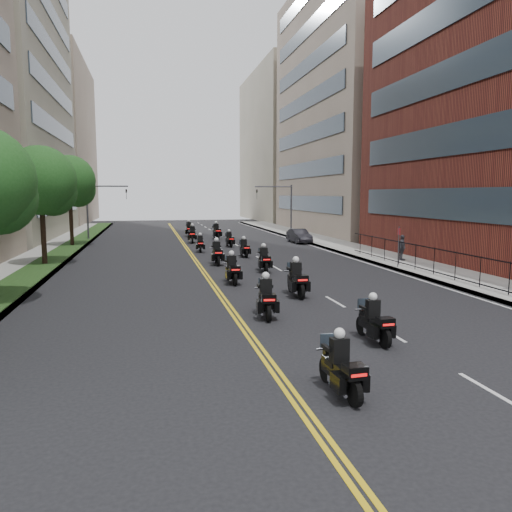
{
  "coord_description": "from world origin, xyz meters",
  "views": [
    {
      "loc": [
        -4.61,
        -9.95,
        4.63
      ],
      "look_at": [
        0.41,
        13.29,
        1.67
      ],
      "focal_mm": 35.0,
      "sensor_mm": 36.0,
      "label": 1
    }
  ],
  "objects_px": {
    "parked_sedan": "(299,236)",
    "motorcycle_1": "(374,323)",
    "motorcycle_12": "(189,230)",
    "motorcycle_3": "(297,281)",
    "motorcycle_0": "(341,369)",
    "motorcycle_4": "(232,271)",
    "motorcycle_9": "(229,240)",
    "motorcycle_8": "(200,244)",
    "pedestrian_c": "(402,248)",
    "motorcycle_6": "(217,254)",
    "motorcycle_11": "(216,232)",
    "motorcycle_10": "(192,235)",
    "motorcycle_7": "(244,249)",
    "motorcycle_2": "(266,299)",
    "motorcycle_5": "(264,260)"
  },
  "relations": [
    {
      "from": "motorcycle_7",
      "to": "parked_sedan",
      "type": "bearing_deg",
      "value": 50.53
    },
    {
      "from": "motorcycle_0",
      "to": "motorcycle_2",
      "type": "height_order",
      "value": "motorcycle_2"
    },
    {
      "from": "motorcycle_12",
      "to": "motorcycle_3",
      "type": "bearing_deg",
      "value": -85.31
    },
    {
      "from": "pedestrian_c",
      "to": "motorcycle_11",
      "type": "bearing_deg",
      "value": 33.2
    },
    {
      "from": "motorcycle_1",
      "to": "parked_sedan",
      "type": "bearing_deg",
      "value": 74.41
    },
    {
      "from": "motorcycle_6",
      "to": "motorcycle_8",
      "type": "height_order",
      "value": "motorcycle_6"
    },
    {
      "from": "motorcycle_12",
      "to": "motorcycle_11",
      "type": "bearing_deg",
      "value": -54.98
    },
    {
      "from": "motorcycle_9",
      "to": "motorcycle_12",
      "type": "height_order",
      "value": "motorcycle_12"
    },
    {
      "from": "motorcycle_10",
      "to": "parked_sedan",
      "type": "xyz_separation_m",
      "value": [
        9.94,
        -2.17,
        -0.07
      ]
    },
    {
      "from": "motorcycle_0",
      "to": "motorcycle_6",
      "type": "height_order",
      "value": "motorcycle_6"
    },
    {
      "from": "motorcycle_5",
      "to": "motorcycle_7",
      "type": "bearing_deg",
      "value": 92.36
    },
    {
      "from": "motorcycle_6",
      "to": "motorcycle_9",
      "type": "relative_size",
      "value": 1.17
    },
    {
      "from": "motorcycle_8",
      "to": "pedestrian_c",
      "type": "bearing_deg",
      "value": -31.54
    },
    {
      "from": "motorcycle_0",
      "to": "motorcycle_8",
      "type": "distance_m",
      "value": 29.46
    },
    {
      "from": "motorcycle_2",
      "to": "motorcycle_12",
      "type": "xyz_separation_m",
      "value": [
        0.03,
        36.77,
        0.06
      ]
    },
    {
      "from": "motorcycle_5",
      "to": "pedestrian_c",
      "type": "height_order",
      "value": "pedestrian_c"
    },
    {
      "from": "motorcycle_0",
      "to": "motorcycle_4",
      "type": "height_order",
      "value": "motorcycle_4"
    },
    {
      "from": "motorcycle_2",
      "to": "motorcycle_10",
      "type": "bearing_deg",
      "value": 96.79
    },
    {
      "from": "parked_sedan",
      "to": "motorcycle_1",
      "type": "bearing_deg",
      "value": -104.99
    },
    {
      "from": "motorcycle_0",
      "to": "motorcycle_8",
      "type": "height_order",
      "value": "motorcycle_0"
    },
    {
      "from": "motorcycle_9",
      "to": "motorcycle_12",
      "type": "bearing_deg",
      "value": 98.58
    },
    {
      "from": "motorcycle_8",
      "to": "motorcycle_6",
      "type": "bearing_deg",
      "value": -83.22
    },
    {
      "from": "motorcycle_1",
      "to": "motorcycle_8",
      "type": "xyz_separation_m",
      "value": [
        -2.82,
        25.76,
        -0.01
      ]
    },
    {
      "from": "motorcycle_4",
      "to": "motorcycle_8",
      "type": "height_order",
      "value": "motorcycle_4"
    },
    {
      "from": "motorcycle_12",
      "to": "motorcycle_0",
      "type": "bearing_deg",
      "value": -89.2
    },
    {
      "from": "motorcycle_7",
      "to": "motorcycle_12",
      "type": "height_order",
      "value": "motorcycle_12"
    },
    {
      "from": "motorcycle_11",
      "to": "motorcycle_12",
      "type": "distance_m",
      "value": 4.51
    },
    {
      "from": "motorcycle_9",
      "to": "motorcycle_10",
      "type": "distance_m",
      "value": 5.22
    },
    {
      "from": "motorcycle_5",
      "to": "motorcycle_9",
      "type": "height_order",
      "value": "motorcycle_5"
    },
    {
      "from": "motorcycle_4",
      "to": "parked_sedan",
      "type": "distance_m",
      "value": 22.37
    },
    {
      "from": "motorcycle_9",
      "to": "motorcycle_11",
      "type": "height_order",
      "value": "motorcycle_11"
    },
    {
      "from": "motorcycle_0",
      "to": "motorcycle_8",
      "type": "relative_size",
      "value": 1.02
    },
    {
      "from": "motorcycle_2",
      "to": "motorcycle_5",
      "type": "xyz_separation_m",
      "value": [
        2.44,
        10.84,
        -0.0
      ]
    },
    {
      "from": "motorcycle_9",
      "to": "motorcycle_0",
      "type": "bearing_deg",
      "value": -98.84
    },
    {
      "from": "motorcycle_0",
      "to": "motorcycle_4",
      "type": "distance_m",
      "value": 14.88
    },
    {
      "from": "motorcycle_9",
      "to": "motorcycle_10",
      "type": "bearing_deg",
      "value": 119.04
    },
    {
      "from": "motorcycle_5",
      "to": "motorcycle_6",
      "type": "height_order",
      "value": "motorcycle_6"
    },
    {
      "from": "motorcycle_5",
      "to": "motorcycle_6",
      "type": "bearing_deg",
      "value": 127.13
    },
    {
      "from": "motorcycle_2",
      "to": "motorcycle_12",
      "type": "relative_size",
      "value": 0.92
    },
    {
      "from": "motorcycle_4",
      "to": "motorcycle_9",
      "type": "relative_size",
      "value": 1.12
    },
    {
      "from": "motorcycle_6",
      "to": "motorcycle_10",
      "type": "bearing_deg",
      "value": 92.26
    },
    {
      "from": "pedestrian_c",
      "to": "motorcycle_0",
      "type": "bearing_deg",
      "value": 155.57
    },
    {
      "from": "motorcycle_9",
      "to": "parked_sedan",
      "type": "relative_size",
      "value": 0.52
    },
    {
      "from": "motorcycle_6",
      "to": "motorcycle_8",
      "type": "bearing_deg",
      "value": 93.66
    },
    {
      "from": "motorcycle_0",
      "to": "motorcycle_6",
      "type": "distance_m",
      "value": 21.97
    },
    {
      "from": "motorcycle_2",
      "to": "motorcycle_6",
      "type": "height_order",
      "value": "motorcycle_6"
    },
    {
      "from": "motorcycle_3",
      "to": "motorcycle_6",
      "type": "xyz_separation_m",
      "value": [
        -2.18,
        10.89,
        -0.01
      ]
    },
    {
      "from": "motorcycle_1",
      "to": "motorcycle_7",
      "type": "xyz_separation_m",
      "value": [
        0.02,
        21.82,
        -0.01
      ]
    },
    {
      "from": "motorcycle_6",
      "to": "motorcycle_9",
      "type": "bearing_deg",
      "value": 77.8
    },
    {
      "from": "motorcycle_0",
      "to": "motorcycle_5",
      "type": "bearing_deg",
      "value": 78.71
    }
  ]
}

